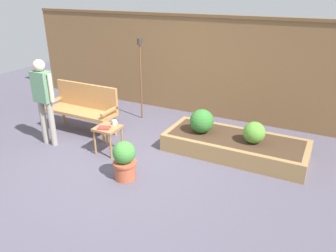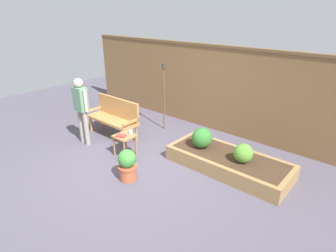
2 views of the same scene
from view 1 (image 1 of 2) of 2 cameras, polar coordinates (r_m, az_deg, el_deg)
name	(u,v)px [view 1 (image 1 of 2)]	position (r m, az deg, el deg)	size (l,w,h in m)	color
ground_plane	(125,159)	(5.57, -7.45, -5.77)	(14.00, 14.00, 0.00)	#514C5B
fence_back	(190,65)	(7.33, 3.77, 10.62)	(8.40, 0.14, 2.16)	brown
garden_bench	(84,105)	(6.61, -14.49, 3.61)	(1.44, 0.48, 0.94)	#B77F47
side_table	(108,131)	(5.67, -10.44, -0.93)	(0.40, 0.40, 0.48)	#9E7042
cup_on_table	(115,122)	(5.69, -9.32, 0.61)	(0.12, 0.08, 0.08)	silver
book_on_table	(104,128)	(5.58, -11.11, -0.32)	(0.20, 0.14, 0.03)	#B2332D
potted_boxwood	(125,160)	(4.90, -7.59, -5.90)	(0.36, 0.36, 0.60)	#B75638
raised_planter_bed	(235,145)	(5.76, 11.57, -3.34)	(2.40, 1.00, 0.30)	#997547
shrub_near_bench	(202,121)	(5.73, 5.91, 0.85)	(0.42, 0.42, 0.42)	brown
shrub_far_corner	(254,133)	(5.51, 14.79, -1.12)	(0.36, 0.36, 0.36)	brown
tiki_torch	(140,65)	(6.90, -4.84, 10.55)	(0.10, 0.10, 1.72)	brown
person_by_bench	(43,95)	(6.10, -20.90, 5.03)	(0.47, 0.20, 1.56)	gray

